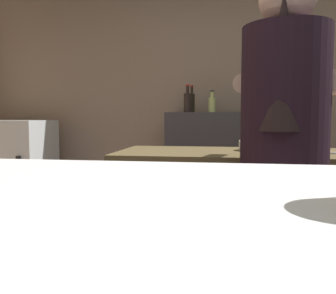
{
  "coord_description": "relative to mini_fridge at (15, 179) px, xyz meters",
  "views": [
    {
      "loc": [
        -0.13,
        -1.32,
        1.11
      ],
      "look_at": [
        -0.22,
        -0.75,
        1.06
      ],
      "focal_mm": 39.3,
      "sensor_mm": 36.0,
      "label": 1
    }
  ],
  "objects": [
    {
      "name": "mini_fridge",
      "position": [
        0.0,
        0.0,
        0.0
      ],
      "size": [
        0.62,
        0.58,
        1.08
      ],
      "color": "white",
      "rests_on": "ground"
    },
    {
      "name": "mixing_bowl",
      "position": [
        2.08,
        -1.05,
        0.42
      ],
      "size": [
        0.2,
        0.2,
        0.05
      ],
      "primitive_type": "cylinder",
      "color": "silver",
      "rests_on": "prep_counter"
    },
    {
      "name": "prep_counter",
      "position": [
        2.39,
        -1.12,
        -0.08
      ],
      "size": [
        2.1,
        0.6,
        0.93
      ],
      "primitive_type": "cube",
      "color": "brown",
      "rests_on": "ground"
    },
    {
      "name": "chefs_knife",
      "position": [
        2.41,
        -1.17,
        0.39
      ],
      "size": [
        0.24,
        0.09,
        0.01
      ],
      "primitive_type": "cube",
      "rotation": [
        0.0,
        0.0,
        -0.24
      ],
      "color": "silver",
      "rests_on": "prep_counter"
    },
    {
      "name": "bottle_soy",
      "position": [
        1.6,
        0.25,
        0.7
      ],
      "size": [
        0.05,
        0.05,
        0.24
      ],
      "color": "black",
      "rests_on": "back_shelf"
    },
    {
      "name": "wall_back",
      "position": [
        2.04,
        0.45,
        0.81
      ],
      "size": [
        5.2,
        0.1,
        2.7
      ],
      "primitive_type": "cube",
      "color": "gray",
      "rests_on": "ground"
    },
    {
      "name": "bottle_hot_sauce",
      "position": [
        1.57,
        0.13,
        0.7
      ],
      "size": [
        0.07,
        0.07,
        0.24
      ],
      "color": "black",
      "rests_on": "back_shelf"
    },
    {
      "name": "bottle_vinegar",
      "position": [
        2.15,
        0.23,
        0.69
      ],
      "size": [
        0.07,
        0.07,
        0.2
      ],
      "color": "black",
      "rests_on": "back_shelf"
    },
    {
      "name": "bottle_olive_oil",
      "position": [
        1.78,
        0.21,
        0.68
      ],
      "size": [
        0.07,
        0.07,
        0.19
      ],
      "color": "#C9CF79",
      "rests_on": "back_shelf"
    },
    {
      "name": "bartender",
      "position": [
        2.13,
        -1.57,
        0.43
      ],
      "size": [
        0.49,
        0.55,
        1.68
      ],
      "rotation": [
        0.0,
        0.0,
        1.31
      ],
      "color": "#332D34",
      "rests_on": "ground"
    },
    {
      "name": "back_shelf",
      "position": [
        1.86,
        0.17,
        0.03
      ],
      "size": [
        0.93,
        0.36,
        1.15
      ],
      "primitive_type": "cube",
      "color": "#3A3539",
      "rests_on": "ground"
    }
  ]
}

